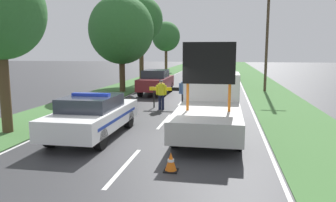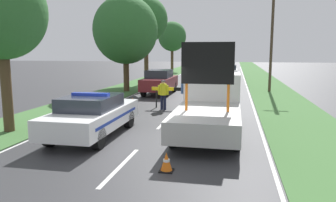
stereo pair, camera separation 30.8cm
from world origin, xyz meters
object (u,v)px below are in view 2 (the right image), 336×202
(traffic_cone_near_truck, at_px, (210,99))
(queued_car_van_white, at_px, (228,72))
(queued_car_wagon_maroon, at_px, (160,81))
(roadside_tree_mid_right, at_px, (125,30))
(work_truck, at_px, (211,103))
(queued_car_sedan_silver, at_px, (228,69))
(traffic_cone_near_police, at_px, (133,109))
(utility_pole, at_px, (272,31))
(road_barrier, at_px, (174,91))
(roadside_tree_mid_left, at_px, (1,13))
(queued_car_hatch_blue, at_px, (222,77))
(roadside_tree_near_left, at_px, (172,37))
(traffic_cone_lane_edge, at_px, (133,102))
(traffic_cone_behind_barrier, at_px, (116,101))
(roadside_tree_near_right, at_px, (146,20))
(traffic_cone_centre_front, at_px, (166,162))
(police_officer, at_px, (163,92))
(pedestrian_civilian, at_px, (187,91))
(police_car, at_px, (93,115))

(traffic_cone_near_truck, relative_size, queued_car_van_white, 0.17)
(queued_car_wagon_maroon, xyz_separation_m, roadside_tree_mid_right, (-2.75, 0.95, 3.61))
(work_truck, xyz_separation_m, queued_car_sedan_silver, (0.10, 27.88, -0.16))
(traffic_cone_near_police, xyz_separation_m, utility_pole, (7.33, 10.30, 4.19))
(road_barrier, xyz_separation_m, roadside_tree_mid_left, (-5.15, -6.26, 3.45))
(utility_pole, bearing_deg, roadside_tree_mid_left, -126.63)
(traffic_cone_near_truck, bearing_deg, queued_car_wagon_maroon, 133.68)
(queued_car_hatch_blue, bearing_deg, queued_car_van_white, -93.79)
(traffic_cone_near_truck, xyz_separation_m, roadside_tree_near_left, (-7.75, 29.29, 4.72))
(queued_car_hatch_blue, height_order, utility_pole, utility_pole)
(traffic_cone_lane_edge, bearing_deg, queued_car_sedan_silver, 78.81)
(queued_car_hatch_blue, height_order, roadside_tree_mid_right, roadside_tree_mid_right)
(queued_car_van_white, xyz_separation_m, roadside_tree_near_left, (-8.37, 13.35, 4.20))
(road_barrier, distance_m, utility_pole, 10.67)
(work_truck, height_order, roadside_tree_mid_left, roadside_tree_mid_left)
(traffic_cone_behind_barrier, relative_size, roadside_tree_near_right, 0.09)
(roadside_tree_near_left, bearing_deg, roadside_tree_near_right, -86.64)
(traffic_cone_centre_front, relative_size, queued_car_van_white, 0.12)
(queued_car_hatch_blue, bearing_deg, roadside_tree_mid_left, 67.95)
(traffic_cone_centre_front, height_order, roadside_tree_near_right, roadside_tree_near_right)
(traffic_cone_near_police, xyz_separation_m, queued_car_sedan_silver, (3.99, 25.49, 0.63))
(traffic_cone_near_truck, height_order, roadside_tree_near_left, roadside_tree_near_left)
(traffic_cone_behind_barrier, xyz_separation_m, queued_car_sedan_silver, (5.47, 23.82, 0.52))
(traffic_cone_near_police, bearing_deg, roadside_tree_mid_right, 110.52)
(traffic_cone_lane_edge, relative_size, roadside_tree_mid_left, 0.08)
(road_barrier, relative_size, traffic_cone_behind_barrier, 3.41)
(traffic_cone_behind_barrier, relative_size, queued_car_hatch_blue, 0.17)
(road_barrier, distance_m, roadside_tree_near_right, 14.13)
(roadside_tree_near_right, bearing_deg, roadside_tree_mid_left, -90.89)
(traffic_cone_near_truck, bearing_deg, police_officer, -139.41)
(pedestrian_civilian, distance_m, traffic_cone_centre_front, 8.59)
(roadside_tree_near_right, bearing_deg, traffic_cone_centre_front, -73.50)
(work_truck, bearing_deg, roadside_tree_mid_left, 17.54)
(traffic_cone_near_police, relative_size, queued_car_sedan_silver, 0.11)
(roadside_tree_mid_right, bearing_deg, pedestrian_civilian, -51.25)
(traffic_cone_centre_front, distance_m, roadside_tree_near_right, 23.02)
(roadside_tree_near_right, bearing_deg, utility_pole, -20.93)
(pedestrian_civilian, distance_m, queued_car_wagon_maroon, 6.57)
(police_car, xyz_separation_m, road_barrier, (1.79, 6.20, 0.14))
(police_car, relative_size, traffic_cone_centre_front, 9.85)
(traffic_cone_near_truck, xyz_separation_m, utility_pole, (3.87, 6.93, 4.10))
(work_truck, relative_size, traffic_cone_near_police, 12.84)
(queued_car_hatch_blue, relative_size, roadside_tree_near_left, 0.57)
(roadside_tree_mid_left, bearing_deg, pedestrian_civilian, 43.93)
(traffic_cone_centre_front, height_order, queued_car_hatch_blue, queued_car_hatch_blue)
(queued_car_hatch_blue, xyz_separation_m, roadside_tree_mid_left, (-7.19, -17.76, 3.53))
(road_barrier, xyz_separation_m, roadside_tree_near_left, (-5.94, 30.67, 4.13))
(road_barrier, height_order, traffic_cone_centre_front, road_barrier)
(traffic_cone_near_police, xyz_separation_m, roadside_tree_mid_right, (-3.12, 8.33, 4.27))
(queued_car_wagon_maroon, height_order, queued_car_van_white, queued_car_wagon_maroon)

